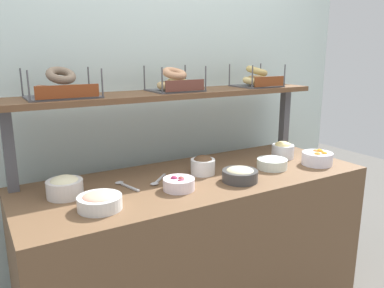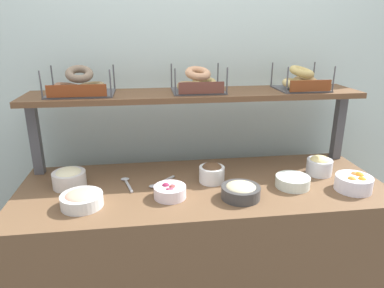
{
  "view_description": "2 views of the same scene",
  "coord_description": "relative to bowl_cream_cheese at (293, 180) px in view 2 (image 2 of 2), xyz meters",
  "views": [
    {
      "loc": [
        -1.0,
        -1.63,
        1.5
      ],
      "look_at": [
        0.0,
        0.06,
        1.02
      ],
      "focal_mm": 35.47,
      "sensor_mm": 36.0,
      "label": 1
    },
    {
      "loc": [
        -0.28,
        -1.6,
        1.62
      ],
      "look_at": [
        -0.04,
        0.1,
        1.04
      ],
      "focal_mm": 32.6,
      "sensor_mm": 36.0,
      "label": 2
    }
  ],
  "objects": [
    {
      "name": "back_wall",
      "position": [
        -0.44,
        0.64,
        0.32
      ],
      "size": [
        3.05,
        0.06,
        2.4
      ],
      "primitive_type": "cube",
      "color": "silver",
      "rests_on": "ground_plane"
    },
    {
      "name": "deli_counter",
      "position": [
        -0.44,
        0.09,
        -0.46
      ],
      "size": [
        1.85,
        0.7,
        0.85
      ],
      "primitive_type": "cube",
      "color": "brown",
      "rests_on": "ground_plane"
    },
    {
      "name": "shelf_riser_left",
      "position": [
        -1.31,
        0.36,
        0.17
      ],
      "size": [
        0.05,
        0.05,
        0.4
      ],
      "primitive_type": "cube",
      "color": "#4C4C51",
      "rests_on": "deli_counter"
    },
    {
      "name": "shelf_riser_right",
      "position": [
        0.42,
        0.36,
        0.17
      ],
      "size": [
        0.05,
        0.05,
        0.4
      ],
      "primitive_type": "cube",
      "color": "#4C4C51",
      "rests_on": "deli_counter"
    },
    {
      "name": "upper_shelf",
      "position": [
        -0.44,
        0.36,
        0.38
      ],
      "size": [
        1.81,
        0.32,
        0.03
      ],
      "primitive_type": "cube",
      "color": "brown",
      "rests_on": "shelf_riser_left"
    },
    {
      "name": "bowl_cream_cheese",
      "position": [
        0.0,
        0.0,
        0.0
      ],
      "size": [
        0.17,
        0.17,
        0.07
      ],
      "color": "white",
      "rests_on": "deli_counter"
    },
    {
      "name": "bowl_lox_spread",
      "position": [
        -1.02,
        -0.06,
        0.0
      ],
      "size": [
        0.19,
        0.19,
        0.07
      ],
      "color": "silver",
      "rests_on": "deli_counter"
    },
    {
      "name": "bowl_tuna_salad",
      "position": [
        -0.29,
        -0.08,
        0.0
      ],
      "size": [
        0.18,
        0.18,
        0.07
      ],
      "color": "#403E3E",
      "rests_on": "deli_counter"
    },
    {
      "name": "bowl_chocolate_spread",
      "position": [
        -0.39,
        0.12,
        0.02
      ],
      "size": [
        0.13,
        0.13,
        0.1
      ],
      "color": "white",
      "rests_on": "deli_counter"
    },
    {
      "name": "bowl_fruit_salad",
      "position": [
        0.28,
        -0.08,
        0.01
      ],
      "size": [
        0.18,
        0.18,
        0.09
      ],
      "color": "white",
      "rests_on": "deli_counter"
    },
    {
      "name": "bowl_egg_salad",
      "position": [
        0.21,
        0.13,
        0.02
      ],
      "size": [
        0.14,
        0.14,
        0.11
      ],
      "color": "white",
      "rests_on": "deli_counter"
    },
    {
      "name": "bowl_beet_salad",
      "position": [
        -0.62,
        -0.03,
        -0.0
      ],
      "size": [
        0.15,
        0.15,
        0.07
      ],
      "color": "white",
      "rests_on": "deli_counter"
    },
    {
      "name": "bowl_potato_salad",
      "position": [
        -1.11,
        0.15,
        0.01
      ],
      "size": [
        0.16,
        0.16,
        0.1
      ],
      "color": "silver",
      "rests_on": "deli_counter"
    },
    {
      "name": "serving_spoon_near_plate",
      "position": [
        -0.67,
        0.11,
        -0.03
      ],
      "size": [
        0.14,
        0.13,
        0.01
      ],
      "color": "#B7B7BC",
      "rests_on": "deli_counter"
    },
    {
      "name": "serving_spoon_by_edge",
      "position": [
        -0.83,
        0.15,
        -0.03
      ],
      "size": [
        0.07,
        0.17,
        0.01
      ],
      "color": "#B7B7BC",
      "rests_on": "deli_counter"
    },
    {
      "name": "bagel_basket_poppy",
      "position": [
        -1.05,
        0.35,
        0.44
      ],
      "size": [
        0.34,
        0.25,
        0.15
      ],
      "color": "#4C4C51",
      "rests_on": "upper_shelf"
    },
    {
      "name": "bagel_basket_sesame",
      "position": [
        -0.43,
        0.36,
        0.44
      ],
      "size": [
        0.29,
        0.25,
        0.14
      ],
      "color": "#4C4C51",
      "rests_on": "upper_shelf"
    },
    {
      "name": "bagel_basket_plain",
      "position": [
        0.15,
        0.34,
        0.44
      ],
      "size": [
        0.28,
        0.25,
        0.14
      ],
      "color": "#4C4C51",
      "rests_on": "upper_shelf"
    }
  ]
}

